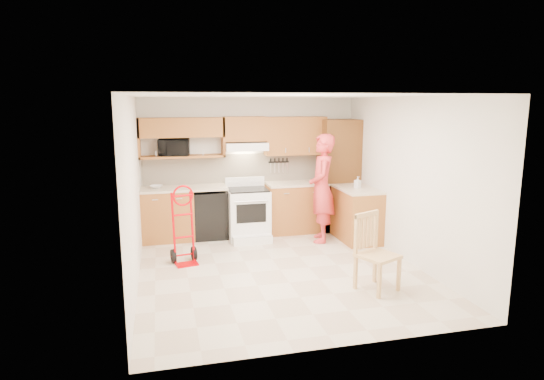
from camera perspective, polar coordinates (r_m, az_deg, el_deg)
name	(u,v)px	position (r m, az deg, el deg)	size (l,w,h in m)	color
floor	(280,270)	(6.91, 1.00, -9.83)	(4.00, 4.50, 0.02)	beige
ceiling	(281,95)	(6.47, 1.07, 11.54)	(4.00, 4.50, 0.02)	white
wall_back	(250,165)	(8.76, -2.73, 3.05)	(4.00, 0.02, 2.50)	silver
wall_front	(341,227)	(4.48, 8.41, -4.51)	(4.00, 0.02, 2.50)	silver
wall_left	(133,192)	(6.38, -16.71, -0.29)	(0.02, 4.50, 2.50)	silver
wall_right	(408,180)	(7.34, 16.38, 1.14)	(0.02, 4.50, 2.50)	silver
backsplash	(250,168)	(8.74, -2.70, 2.70)	(3.92, 0.03, 0.55)	beige
lower_cab_left	(168,215)	(8.44, -12.67, -3.02)	(0.90, 0.60, 0.90)	brown
dishwasher	(210,214)	(8.49, -7.59, -2.94)	(0.60, 0.60, 0.85)	black
lower_cab_right	(296,208)	(8.80, 3.02, -2.21)	(1.14, 0.60, 0.90)	brown
countertop_left	(184,188)	(8.36, -10.74, 0.21)	(1.50, 0.63, 0.04)	#C1AA8A
countertop_right	(297,183)	(8.71, 3.05, 0.80)	(1.14, 0.63, 0.04)	#C1AA8A
cab_return_right	(357,215)	(8.37, 10.33, -3.06)	(0.60, 1.00, 0.90)	brown
countertop_return	(358,189)	(8.27, 10.44, 0.11)	(0.63, 1.00, 0.04)	#C1AA8A
pantry_tall	(338,175)	(8.95, 8.09, 1.83)	(0.70, 0.60, 2.10)	brown
upper_cab_left	(181,127)	(8.37, -11.05, 7.53)	(1.50, 0.33, 0.34)	brown
upper_shelf_mw	(182,156)	(8.41, -10.93, 4.06)	(1.50, 0.33, 0.04)	brown
upper_cab_center	(245,129)	(8.50, -3.35, 7.48)	(0.76, 0.33, 0.44)	brown
upper_cab_right	(295,136)	(8.73, 2.85, 6.65)	(1.14, 0.33, 0.70)	brown
range_hood	(246,146)	(8.46, -3.24, 5.36)	(0.76, 0.46, 0.14)	white
knife_strip	(279,165)	(8.83, 0.85, 3.06)	(0.40, 0.05, 0.29)	black
microwave	(174,147)	(8.39, -11.91, 5.15)	(0.53, 0.36, 0.29)	black
range	(249,210)	(8.30, -2.88, -2.42)	(0.72, 0.95, 1.07)	white
person	(322,188)	(8.13, 6.12, 0.21)	(0.69, 0.45, 1.89)	red
hand_truck	(184,229)	(7.13, -10.71, -4.69)	(0.43, 0.39, 1.09)	#C90006
dining_chair	(378,253)	(6.20, 12.85, -7.53)	(0.45, 0.49, 1.01)	tan
soap_bottle	(358,182)	(8.25, 10.45, 0.95)	(0.09, 0.09, 0.20)	white
bowl	(156,187)	(8.34, -13.99, 0.38)	(0.22, 0.22, 0.05)	white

